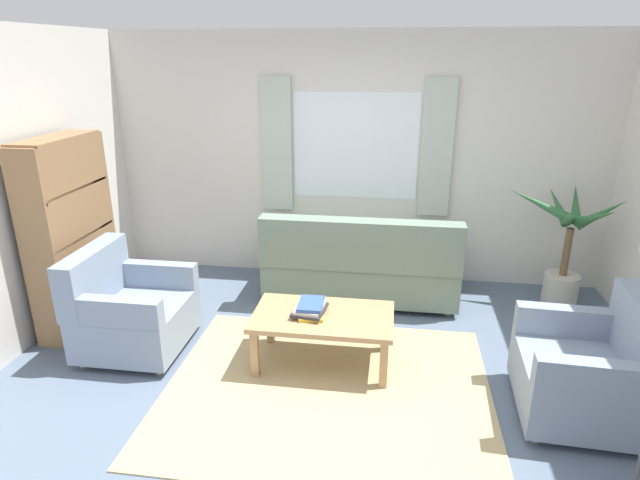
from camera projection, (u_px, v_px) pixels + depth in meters
name	position (u px, v px, depth m)	size (l,w,h in m)	color
ground_plane	(327.00, 390.00, 3.92)	(6.24, 6.24, 0.00)	slate
wall_back	(356.00, 159.00, 5.59)	(5.32, 0.12, 2.60)	silver
window_with_curtains	(355.00, 147.00, 5.46)	(1.98, 0.07, 1.40)	white
area_rug	(327.00, 389.00, 3.92)	(2.40, 2.01, 0.01)	tan
couch	(361.00, 265.00, 5.24)	(1.90, 0.82, 0.92)	slate
armchair_left	(129.00, 310.00, 4.36)	(0.82, 0.84, 0.88)	gray
armchair_right	(593.00, 371.00, 3.53)	(0.86, 0.88, 0.88)	gray
coffee_table	(323.00, 321.00, 4.13)	(1.10, 0.64, 0.44)	#A87F56
book_stack_on_table	(310.00, 308.00, 4.11)	(0.27, 0.33, 0.10)	gold
potted_plant	(566.00, 253.00, 5.07)	(1.06, 1.02, 1.18)	#B7B2A8
bookshelf	(78.00, 240.00, 4.68)	(0.30, 0.94, 1.72)	olive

